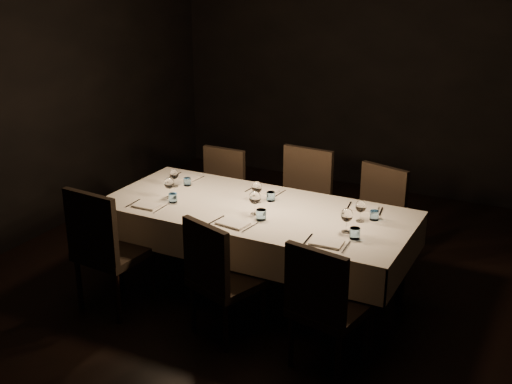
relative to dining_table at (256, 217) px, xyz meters
The scene contains 14 objects.
room 0.81m from the dining_table, ahead, with size 5.01×6.01×3.01m.
dining_table is the anchor object (origin of this frame).
chair_near_left 1.21m from the dining_table, 138.94° to the right, with size 0.53×0.53×1.04m.
place_setting_near_left 0.80m from the dining_table, 163.92° to the right, with size 0.32×0.40×0.18m.
chair_near_center 0.75m from the dining_table, 84.42° to the right, with size 0.57×0.57×0.94m.
place_setting_near_center 0.27m from the dining_table, 75.19° to the right, with size 0.36×0.41×0.19m.
chair_near_right 1.19m from the dining_table, 40.16° to the right, with size 0.52×0.52×0.95m.
place_setting_near_right 0.86m from the dining_table, 14.87° to the right, with size 0.34×0.41×0.19m.
chair_far_left 1.13m from the dining_table, 136.26° to the left, with size 0.45×0.45×0.93m.
place_setting_far_left 0.90m from the dining_table, 165.93° to the left, with size 0.30×0.39×0.16m.
chair_far_center 0.84m from the dining_table, 87.17° to the left, with size 0.51×0.51×1.02m.
place_setting_far_center 0.27m from the dining_table, 102.76° to the left, with size 0.33×0.40×0.18m.
chair_far_right 1.13m from the dining_table, 48.25° to the left, with size 0.57×0.57×0.96m.
place_setting_far_right 0.88m from the dining_table, 14.43° to the left, with size 0.33×0.40×0.17m.
Camera 1 is at (2.21, -4.28, 2.68)m, focal length 45.00 mm.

